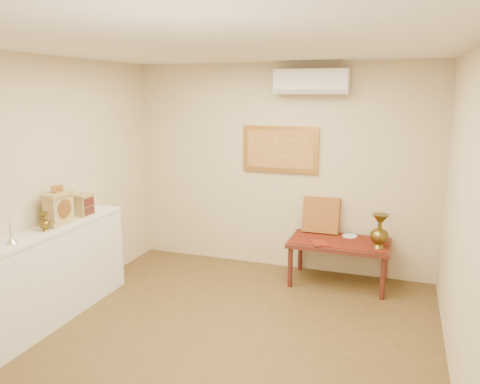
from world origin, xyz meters
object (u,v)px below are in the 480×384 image
at_px(mantel_clock, 59,208).
at_px(low_table, 339,246).
at_px(brass_urn_tall, 380,227).
at_px(display_ledge, 53,273).
at_px(wooden_chest, 84,205).

height_order(mantel_clock, low_table, mantel_clock).
relative_size(brass_urn_tall, low_table, 0.40).
relative_size(display_ledge, mantel_clock, 4.93).
height_order(brass_urn_tall, display_ledge, brass_urn_tall).
distance_m(mantel_clock, low_table, 3.25).
bearing_deg(low_table, mantel_clock, -147.15).
bearing_deg(display_ledge, brass_urn_tall, 29.33).
height_order(brass_urn_tall, mantel_clock, mantel_clock).
bearing_deg(brass_urn_tall, mantel_clock, -152.84).
bearing_deg(low_table, wooden_chest, -153.22).
xyz_separation_m(display_ledge, mantel_clock, (0.00, 0.15, 0.66)).
relative_size(display_ledge, low_table, 1.68).
bearing_deg(display_ledge, mantel_clock, 89.00).
xyz_separation_m(brass_urn_tall, low_table, (-0.46, 0.12, -0.32)).
bearing_deg(low_table, brass_urn_tall, -14.15).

